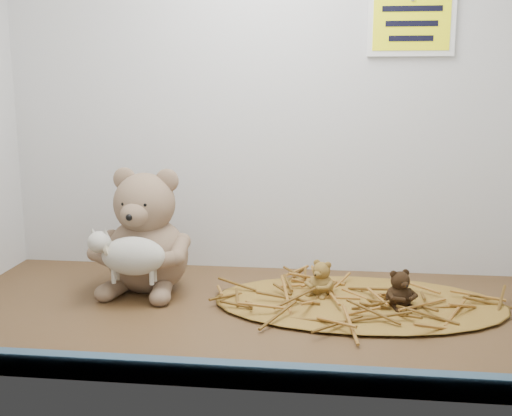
# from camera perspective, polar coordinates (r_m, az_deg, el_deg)

# --- Properties ---
(alcove_shell) EXTENTS (1.20, 0.60, 0.90)m
(alcove_shell) POSITION_cam_1_polar(r_m,az_deg,el_deg) (1.24, 0.29, 12.04)
(alcove_shell) COLOR #443117
(alcove_shell) RESTS_ON ground
(front_rail) EXTENTS (1.19, 0.02, 0.04)m
(front_rail) POSITION_cam_1_polar(r_m,az_deg,el_deg) (0.96, -2.40, -14.50)
(front_rail) COLOR #324C5F
(front_rail) RESTS_ON shelf_floor
(straw_bed) EXTENTS (0.57, 0.33, 0.01)m
(straw_bed) POSITION_cam_1_polar(r_m,az_deg,el_deg) (1.29, 9.13, -8.28)
(straw_bed) COLOR brown
(straw_bed) RESTS_ON shelf_floor
(main_teddy) EXTENTS (0.23, 0.24, 0.26)m
(main_teddy) POSITION_cam_1_polar(r_m,az_deg,el_deg) (1.35, -9.72, -1.92)
(main_teddy) COLOR #876B53
(main_teddy) RESTS_ON shelf_floor
(toy_lamb) EXTENTS (0.16, 0.10, 0.11)m
(toy_lamb) POSITION_cam_1_polar(r_m,az_deg,el_deg) (1.27, -10.84, -4.22)
(toy_lamb) COLOR beige
(toy_lamb) RESTS_ON main_teddy
(mini_teddy_tan) EXTENTS (0.08, 0.08, 0.07)m
(mini_teddy_tan) POSITION_cam_1_polar(r_m,az_deg,el_deg) (1.30, 5.86, -6.10)
(mini_teddy_tan) COLOR brown
(mini_teddy_tan) RESTS_ON straw_bed
(mini_teddy_brown) EXTENTS (0.08, 0.08, 0.07)m
(mini_teddy_brown) POSITION_cam_1_polar(r_m,az_deg,el_deg) (1.26, 12.63, -6.89)
(mini_teddy_brown) COLOR black
(mini_teddy_brown) RESTS_ON straw_bed
(wall_sign) EXTENTS (0.16, 0.01, 0.11)m
(wall_sign) POSITION_cam_1_polar(r_m,az_deg,el_deg) (1.45, 13.64, 15.63)
(wall_sign) COLOR #E9EA0B
(wall_sign) RESTS_ON back_wall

